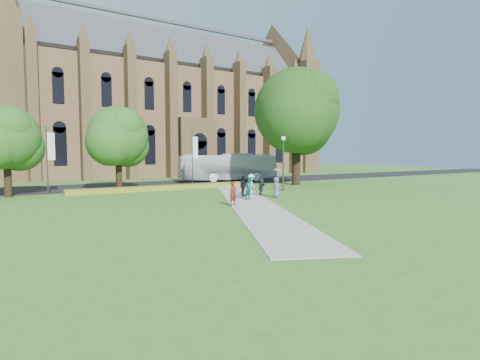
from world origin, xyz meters
TOP-DOWN VIEW (x-y plane):
  - ground at (0.00, 0.00)m, footprint 160.00×160.00m
  - road at (0.00, 20.00)m, footprint 160.00×10.00m
  - footpath at (0.00, 1.00)m, footprint 15.58×28.54m
  - flower_hedge at (-2.00, 13.20)m, footprint 18.00×1.40m
  - cathedral at (10.00, 39.73)m, footprint 52.60×18.25m
  - streetlamp at (7.50, 6.50)m, footprint 0.44×0.44m
  - large_tree at (13.00, 11.00)m, footprint 9.60×9.60m
  - street_tree_0 at (-15.00, 14.00)m, footprint 5.20×5.20m
  - street_tree_1 at (-6.00, 14.50)m, footprint 5.60×5.60m
  - banner_pole_0 at (2.11, 15.20)m, footprint 0.70×0.10m
  - banner_pole_1 at (-11.89, 15.20)m, footprint 0.70×0.10m
  - tour_coach at (9.54, 20.40)m, footprint 13.24×5.30m
  - pedestrian_0 at (-2.12, -0.14)m, footprint 0.64×0.46m
  - pedestrian_1 at (0.72, 2.07)m, footprint 1.03×0.92m
  - pedestrian_2 at (2.31, 4.29)m, footprint 1.35×1.19m
  - pedestrian_3 at (1.35, 4.04)m, footprint 1.09×0.87m
  - pedestrian_4 at (3.40, 2.24)m, footprint 0.92×0.94m
  - pedestrian_5 at (3.16, 4.06)m, footprint 1.38×1.24m
  - parasol at (3.58, 2.34)m, footprint 0.73×0.73m

SIDE VIEW (x-z plane):
  - ground at x=0.00m, z-range 0.00..0.00m
  - road at x=0.00m, z-range 0.00..0.02m
  - footpath at x=0.00m, z-range 0.00..0.04m
  - flower_hedge at x=-2.00m, z-range 0.00..0.45m
  - pedestrian_5 at x=3.16m, z-range 0.04..1.56m
  - pedestrian_4 at x=3.40m, z-range 0.04..1.67m
  - pedestrian_0 at x=-2.12m, z-range 0.04..1.68m
  - pedestrian_3 at x=1.35m, z-range 0.04..1.76m
  - pedestrian_1 at x=0.72m, z-range 0.04..1.78m
  - pedestrian_2 at x=2.31m, z-range 0.04..1.86m
  - tour_coach at x=9.54m, z-range 0.02..3.62m
  - parasol at x=3.58m, z-range 1.67..2.28m
  - streetlamp at x=7.50m, z-range 0.68..5.92m
  - banner_pole_0 at x=2.11m, z-range 0.39..6.39m
  - banner_pole_1 at x=-11.89m, z-range 0.39..6.39m
  - street_tree_0 at x=-15.00m, z-range 1.12..8.62m
  - street_tree_1 at x=-6.00m, z-range 1.20..9.25m
  - large_tree at x=13.00m, z-range 1.77..14.97m
  - cathedral at x=10.00m, z-range -1.02..26.98m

